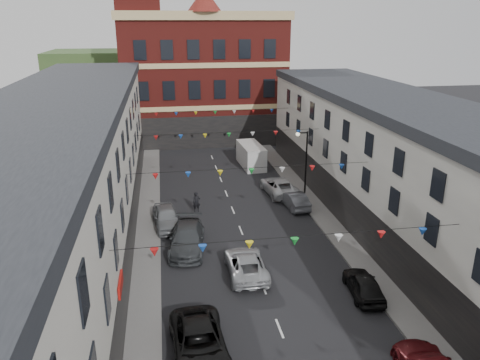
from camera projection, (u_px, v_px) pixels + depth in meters
ground at (263, 287)px, 27.81m from camera, size 160.00×160.00×0.00m
pavement_left at (146, 279)px, 28.58m from camera, size 1.80×64.00×0.15m
pavement_right at (359, 260)px, 30.73m from camera, size 1.80×64.00×0.15m
terrace_left at (47, 210)px, 25.17m from camera, size 8.40×56.00×10.70m
terrace_right at (447, 194)px, 29.00m from camera, size 8.40×56.00×9.70m
civic_building at (202, 76)px, 60.55m from camera, size 20.60×13.30×18.50m
clock_tower at (139, 21)px, 54.42m from camera, size 5.60×5.60×30.00m
distant_hill at (168, 79)px, 83.38m from camera, size 40.00×14.00×10.00m
street_lamp at (304, 155)px, 40.62m from camera, size 1.10×0.36×6.00m
car_left_c at (199, 343)px, 21.83m from camera, size 2.77×5.57×1.52m
car_left_d at (187, 239)px, 32.13m from camera, size 2.94×5.85×1.63m
car_left_e at (166, 217)px, 35.67m from camera, size 2.38×4.84×1.59m
car_right_d at (364, 285)px, 26.79m from camera, size 1.96×4.12×1.36m
car_right_e at (294, 200)px, 39.43m from camera, size 1.88×4.31×1.38m
car_right_f at (279, 186)px, 42.48m from camera, size 2.95×5.51×1.47m
moving_car at (246, 264)px, 29.05m from camera, size 2.34×5.03×1.39m
white_van at (251, 155)px, 50.36m from camera, size 2.41×5.54×2.40m
pedestrian at (197, 202)px, 38.43m from camera, size 0.68×0.50×1.70m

